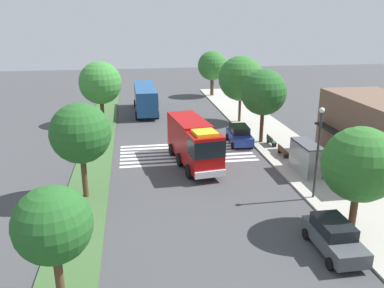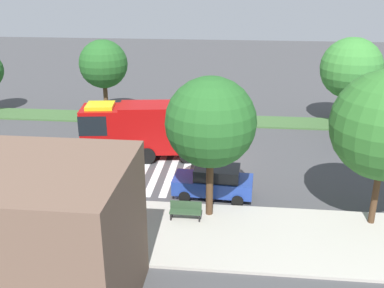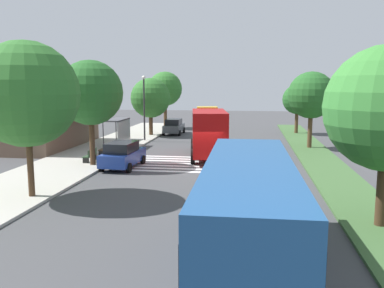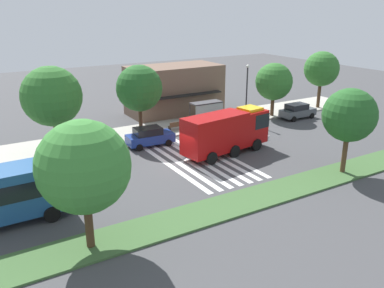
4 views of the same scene
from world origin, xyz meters
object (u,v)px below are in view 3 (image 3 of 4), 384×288
at_px(fire_truck, 208,130).
at_px(bench_near_shelter, 105,148).
at_px(parked_car_mid, 174,126).
at_px(sidewalk_tree_west, 26,94).
at_px(parked_car_west, 123,155).
at_px(median_tree_west, 311,95).
at_px(sidewalk_tree_far_east, 165,89).
at_px(sidewalk_tree_east, 151,98).
at_px(bench_west_of_shelter, 91,155).
at_px(street_lamp, 144,102).
at_px(bus_stop_shelter, 120,127).
at_px(transit_bus, 249,208).
at_px(sidewalk_tree_center, 90,93).
at_px(median_tree_center, 297,100).

bearing_deg(fire_truck, bench_near_shelter, 87.66).
bearing_deg(parked_car_mid, sidewalk_tree_west, 175.62).
relative_size(parked_car_west, median_tree_west, 0.68).
relative_size(sidewalk_tree_west, sidewalk_tree_far_east, 1.08).
relative_size(fire_truck, sidewalk_tree_east, 1.45).
bearing_deg(fire_truck, bench_west_of_shelter, 107.57).
bearing_deg(parked_car_west, sidewalk_tree_east, 10.57).
distance_m(street_lamp, sidewalk_tree_east, 4.31).
distance_m(bus_stop_shelter, sidewalk_tree_far_east, 16.78).
height_order(bench_west_of_shelter, median_tree_west, median_tree_west).
relative_size(transit_bus, sidewalk_tree_west, 1.33).
height_order(parked_car_mid, transit_bus, transit_bus).
height_order(fire_truck, sidewalk_tree_center, sidewalk_tree_center).
bearing_deg(bus_stop_shelter, median_tree_center, -52.79).
bearing_deg(sidewalk_tree_east, bench_near_shelter, 177.20).
bearing_deg(sidewalk_tree_east, sidewalk_tree_far_east, 0.00).
distance_m(fire_truck, bench_near_shelter, 8.34).
bearing_deg(fire_truck, sidewalk_tree_center, 115.83).
xyz_separation_m(transit_bus, bench_near_shelter, (19.10, 11.41, -1.46)).
bearing_deg(sidewalk_tree_west, sidewalk_tree_east, -0.00).
bearing_deg(median_tree_west, bus_stop_shelter, 96.37).
bearing_deg(sidewalk_tree_east, median_tree_center, -76.16).
relative_size(parked_car_mid, bench_west_of_shelter, 2.72).
relative_size(sidewalk_tree_west, median_tree_west, 1.16).
height_order(bus_stop_shelter, bench_near_shelter, bus_stop_shelter).
relative_size(parked_car_mid, bench_near_shelter, 2.72).
relative_size(sidewalk_tree_far_east, median_tree_west, 1.07).
distance_m(parked_car_mid, sidewalk_tree_center, 19.46).
bearing_deg(bench_west_of_shelter, parked_car_west, -114.09).
height_order(bench_west_of_shelter, sidewalk_tree_east, sidewalk_tree_east).
xyz_separation_m(bench_near_shelter, sidewalk_tree_center, (-4.25, -0.62, 4.50)).
bearing_deg(sidewalk_tree_far_east, bench_west_of_shelter, 178.49).
relative_size(sidewalk_tree_west, sidewalk_tree_center, 1.07).
xyz_separation_m(fire_truck, sidewalk_tree_east, (11.87, 7.54, 2.04)).
height_order(parked_car_mid, sidewalk_tree_far_east, sidewalk_tree_far_east).
distance_m(sidewalk_tree_center, sidewalk_tree_east, 16.97).
bearing_deg(street_lamp, sidewalk_tree_far_east, 1.90).
relative_size(sidewalk_tree_west, median_tree_center, 1.40).
bearing_deg(median_tree_west, street_lamp, 80.68).
xyz_separation_m(street_lamp, median_tree_west, (-2.56, -15.60, 0.83)).
bearing_deg(bench_near_shelter, sidewalk_tree_west, -177.12).
height_order(bench_near_shelter, bench_west_of_shelter, same).
height_order(fire_truck, transit_bus, fire_truck).
relative_size(fire_truck, bus_stop_shelter, 2.56).
height_order(sidewalk_tree_center, median_tree_center, sidewalk_tree_center).
bearing_deg(street_lamp, parked_car_mid, -16.16).
bearing_deg(sidewalk_tree_far_east, bus_stop_shelter, 177.75).
xyz_separation_m(sidewalk_tree_west, sidewalk_tree_far_east, (32.81, 0.00, -0.18)).
bearing_deg(sidewalk_tree_east, parked_car_west, -172.66).
relative_size(fire_truck, sidewalk_tree_west, 1.17).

